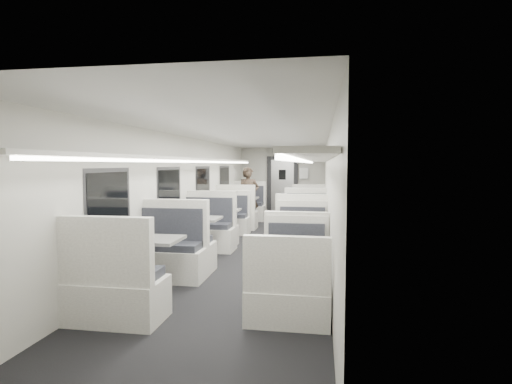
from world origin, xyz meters
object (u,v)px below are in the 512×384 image
(booth_left_b, at_px, (222,224))
(booth_right_d, at_px, (292,276))
(passenger, at_px, (249,197))
(exit_sign, at_px, (281,151))
(booth_left_c, at_px, (195,238))
(booth_left_d, at_px, (146,267))
(booth_right_c, at_px, (300,246))
(vestibule_door, at_px, (282,186))
(booth_right_a, at_px, (308,213))
(booth_right_b, at_px, (305,226))
(booth_left_a, at_px, (242,210))

(booth_left_b, xyz_separation_m, booth_right_d, (2.00, -4.16, -0.03))
(passenger, xyz_separation_m, exit_sign, (0.75, 2.11, 1.41))
(booth_left_c, xyz_separation_m, passenger, (0.25, 4.34, 0.45))
(booth_left_d, height_order, booth_right_c, booth_left_d)
(booth_right_d, relative_size, exit_sign, 3.14)
(booth_left_b, relative_size, vestibule_door, 1.00)
(exit_sign, bearing_deg, vestibule_door, 90.00)
(booth_left_d, bearing_deg, booth_right_d, 3.23)
(booth_right_d, xyz_separation_m, exit_sign, (-1.00, 8.48, 1.93))
(booth_right_a, distance_m, booth_right_b, 2.53)
(booth_left_c, height_order, booth_right_d, booth_left_c)
(booth_left_b, relative_size, booth_right_d, 1.08)
(booth_right_c, bearing_deg, booth_left_b, 131.21)
(booth_right_b, distance_m, exit_sign, 4.96)
(booth_left_a, distance_m, booth_left_d, 6.73)
(exit_sign, bearing_deg, booth_left_b, -103.04)
(passenger, distance_m, vestibule_door, 2.71)
(booth_left_d, xyz_separation_m, passenger, (0.25, 6.49, 0.45))
(booth_right_b, height_order, exit_sign, exit_sign)
(booth_left_c, bearing_deg, booth_right_a, 65.99)
(booth_left_a, bearing_deg, booth_left_c, -90.00)
(passenger, bearing_deg, booth_left_c, -113.77)
(booth_left_c, bearing_deg, passenger, 86.75)
(booth_right_c, xyz_separation_m, passenger, (-1.75, 4.49, 0.50))
(booth_right_c, bearing_deg, passenger, 111.31)
(booth_left_a, relative_size, booth_right_c, 1.15)
(booth_left_b, distance_m, booth_right_b, 2.01)
(booth_left_c, height_order, booth_right_a, booth_left_c)
(booth_right_d, bearing_deg, booth_right_a, 90.00)
(booth_right_b, bearing_deg, exit_sign, 102.58)
(booth_left_b, bearing_deg, booth_right_a, 49.75)
(booth_right_a, relative_size, passenger, 1.27)
(booth_right_a, height_order, booth_right_d, booth_right_a)
(booth_right_d, bearing_deg, booth_left_c, 134.52)
(booth_right_b, bearing_deg, booth_left_c, -135.50)
(vestibule_door, bearing_deg, booth_left_b, -101.75)
(exit_sign, bearing_deg, booth_left_a, -118.16)
(booth_left_a, relative_size, booth_left_d, 1.00)
(passenger, bearing_deg, vestibule_door, 53.30)
(booth_left_c, relative_size, booth_right_d, 1.20)
(booth_left_a, height_order, booth_right_b, booth_left_a)
(booth_right_a, distance_m, booth_right_c, 4.65)
(booth_left_d, bearing_deg, booth_left_c, 90.00)
(booth_right_c, distance_m, vestibule_door, 7.19)
(booth_left_b, relative_size, booth_left_d, 0.90)
(booth_left_b, height_order, booth_right_a, booth_right_a)
(booth_left_d, height_order, vestibule_door, vestibule_door)
(booth_left_a, height_order, exit_sign, exit_sign)
(booth_left_a, bearing_deg, vestibule_door, 67.00)
(booth_left_c, relative_size, passenger, 1.35)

